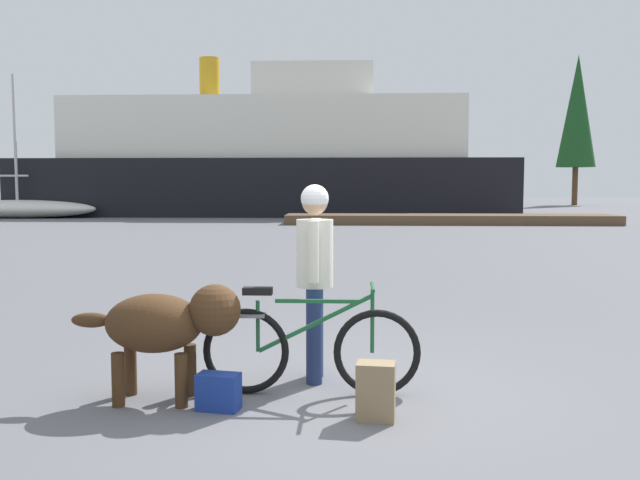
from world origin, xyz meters
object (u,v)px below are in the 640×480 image
Objects in this scene: person_cyclist at (315,263)px; sailboat_moored at (17,208)px; ferry_boat at (269,160)px; dog at (168,323)px; bicycle at (309,348)px; backpack at (376,391)px; handbag_pannier at (218,392)px.

sailboat_moored is at bearing 120.71° from person_cyclist.
sailboat_moored is at bearing -159.61° from ferry_boat.
ferry_boat is (-3.09, 32.62, 2.38)m from dog.
bicycle is 1.16m from dog.
backpack is 33.43m from ferry_boat.
person_cyclist is 1.36m from dog.
bicycle is at bearing 31.61° from handbag_pannier.
sailboat_moored is (-16.32, 27.49, -0.56)m from person_cyclist.
dog is (-1.13, -0.63, -0.41)m from person_cyclist.
person_cyclist is at bearing 29.16° from dog.
handbag_pannier is at bearing -129.98° from person_cyclist.
ferry_boat is 3.30× the size of sailboat_moored.
person_cyclist is at bearing 50.02° from handbag_pannier.
bicycle is 1.32× the size of dog.
person_cyclist is 1.27× the size of dog.
dog is at bearing 167.57° from backpack.
bicycle is at bearing -59.70° from sailboat_moored.
sailboat_moored reaches higher than handbag_pannier.
ferry_boat is 13.15m from sailboat_moored.
ferry_boat reaches higher than sailboat_moored.
dog is at bearing -150.84° from person_cyclist.
dog is 32.85m from ferry_boat.
dog is 0.05× the size of ferry_boat.
sailboat_moored reaches higher than bicycle.
person_cyclist is 32.32m from ferry_boat.
bicycle reaches higher than backpack.
backpack is at bearing -59.43° from sailboat_moored.
dog is at bearing -61.62° from sailboat_moored.
ferry_boat is (-4.20, 32.40, 2.62)m from bicycle.
backpack is at bearing -47.80° from bicycle.
bicycle is 32.31m from sailboat_moored.
sailboat_moored is (-16.82, 28.48, 0.27)m from backpack.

